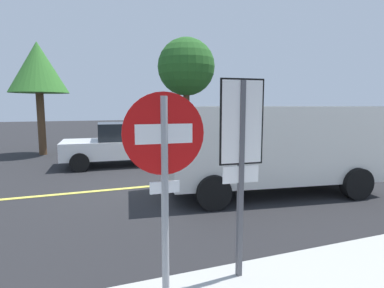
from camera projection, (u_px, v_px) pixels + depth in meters
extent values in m
plane|color=#262628|center=(167.00, 185.00, 8.48)|extent=(80.00, 80.00, 0.00)
cube|color=#E0D14C|center=(259.00, 176.00, 9.48)|extent=(28.00, 0.16, 0.01)
cylinder|color=gray|center=(165.00, 219.00, 2.84)|extent=(0.07, 0.07, 2.30)
cylinder|color=red|center=(164.00, 134.00, 2.74)|extent=(0.76, 0.05, 0.76)
cube|color=white|center=(164.00, 134.00, 2.74)|extent=(0.53, 0.05, 0.18)
cube|color=white|center=(165.00, 187.00, 2.81)|extent=(0.28, 0.03, 0.11)
cube|color=#4C4C51|center=(240.00, 188.00, 3.57)|extent=(0.06, 0.06, 2.50)
cube|color=white|center=(242.00, 122.00, 3.47)|extent=(0.50, 0.06, 0.95)
cube|color=black|center=(242.00, 122.00, 3.47)|extent=(0.54, 0.05, 0.99)
cube|color=white|center=(241.00, 174.00, 3.55)|extent=(0.45, 0.05, 0.20)
cube|color=silver|center=(270.00, 142.00, 7.65)|extent=(5.42, 2.66, 1.82)
cube|color=black|center=(189.00, 128.00, 7.17)|extent=(0.40, 1.85, 0.80)
cylinder|color=black|center=(213.00, 192.00, 6.43)|extent=(0.79, 0.36, 0.76)
cylinder|color=black|center=(193.00, 172.00, 8.37)|extent=(0.79, 0.36, 0.76)
cylinder|color=black|center=(357.00, 183.00, 7.16)|extent=(0.79, 0.36, 0.76)
cylinder|color=black|center=(308.00, 167.00, 9.10)|extent=(0.79, 0.36, 0.76)
cube|color=gold|center=(374.00, 139.00, 14.38)|extent=(4.70, 2.45, 0.64)
cube|color=black|center=(379.00, 126.00, 14.35)|extent=(2.36, 1.90, 0.64)
cylinder|color=black|center=(360.00, 149.00, 13.24)|extent=(0.67, 0.31, 0.64)
cylinder|color=black|center=(333.00, 144.00, 15.01)|extent=(0.67, 0.31, 0.64)
cube|color=white|center=(121.00, 148.00, 11.36)|extent=(4.22, 2.01, 0.63)
cube|color=black|center=(126.00, 131.00, 11.34)|extent=(2.06, 1.69, 0.63)
cylinder|color=black|center=(80.00, 162.00, 10.14)|extent=(0.65, 0.25, 0.64)
cylinder|color=black|center=(83.00, 154.00, 11.85)|extent=(0.65, 0.25, 0.64)
cylinder|color=black|center=(162.00, 158.00, 10.94)|extent=(0.65, 0.25, 0.64)
cylinder|color=black|center=(154.00, 151.00, 12.66)|extent=(0.65, 0.25, 0.64)
cylinder|color=#513823|center=(186.00, 114.00, 17.31)|extent=(0.36, 0.36, 3.50)
sphere|color=#286023|center=(186.00, 67.00, 16.98)|extent=(3.21, 3.21, 3.21)
cylinder|color=#513823|center=(41.00, 124.00, 13.61)|extent=(0.33, 0.33, 2.78)
cone|color=#387A2D|center=(38.00, 67.00, 13.29)|extent=(2.50, 2.50, 2.23)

